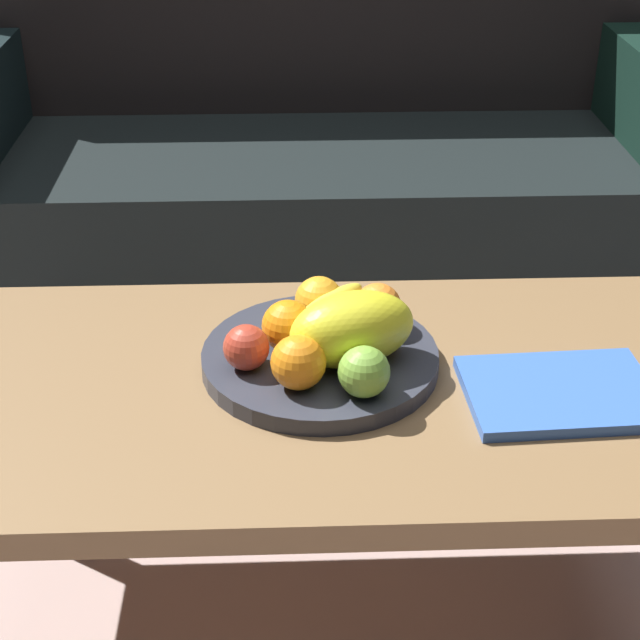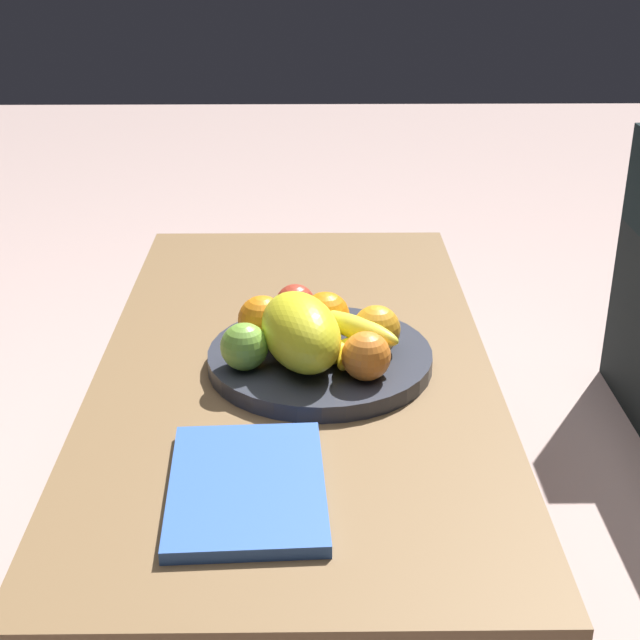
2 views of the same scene
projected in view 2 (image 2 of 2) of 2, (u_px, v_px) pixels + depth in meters
name	position (u px, v px, depth m)	size (l,w,h in m)	color
ground_plane	(298.00, 592.00, 1.57)	(8.00, 8.00, 0.00)	#BC9E97
coffee_table	(295.00, 388.00, 1.41)	(1.13, 0.58, 0.45)	brown
fruit_bowl	(320.00, 359.00, 1.36)	(0.33, 0.33, 0.03)	#31333E
melon_large_front	(301.00, 332.00, 1.30)	(0.17, 0.10, 0.10)	yellow
orange_front	(376.00, 329.00, 1.34)	(0.07, 0.07, 0.07)	orange
orange_left	(325.00, 316.00, 1.38)	(0.07, 0.07, 0.07)	orange
orange_right	(262.00, 320.00, 1.37)	(0.07, 0.07, 0.07)	orange
orange_back	(366.00, 356.00, 1.27)	(0.07, 0.07, 0.07)	orange
apple_front	(244.00, 347.00, 1.29)	(0.07, 0.07, 0.07)	#79AF3C
apple_left	(297.00, 304.00, 1.43)	(0.06, 0.06, 0.06)	#B33927
banana_bunch	(357.00, 340.00, 1.33)	(0.15, 0.14, 0.06)	gold
magazine	(247.00, 486.00, 1.08)	(0.25, 0.18, 0.02)	#3663BF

